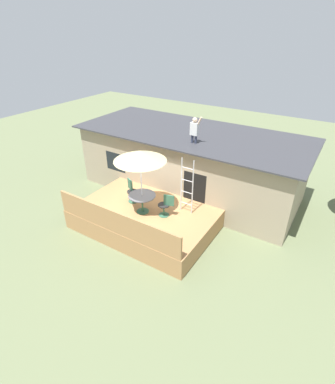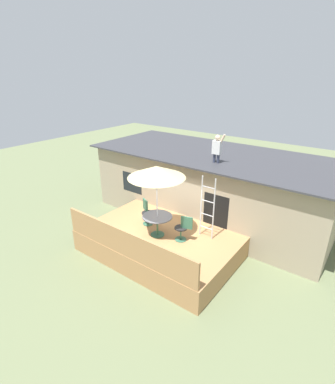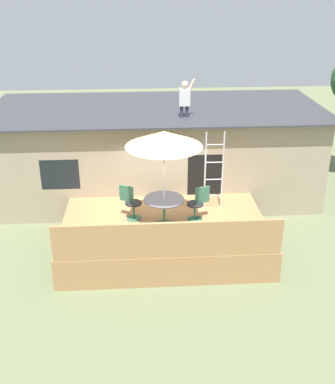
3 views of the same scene
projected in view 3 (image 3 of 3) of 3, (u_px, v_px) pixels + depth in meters
ground_plane at (164, 247)px, 12.79m from camera, size 40.00×40.00×0.00m
house at (157, 151)px, 15.44m from camera, size 10.50×4.50×2.95m
deck at (164, 234)px, 12.62m from camera, size 5.36×3.63×0.80m
deck_railing at (168, 240)px, 10.67m from camera, size 5.26×0.08×0.90m
patio_table at (164, 205)px, 12.03m from camera, size 1.04×1.04×0.74m
patio_umbrella at (164, 139)px, 11.29m from camera, size 1.90×1.90×2.54m
step_ladder at (214, 171)px, 12.74m from camera, size 0.52×0.04×2.20m
person_figure at (185, 96)px, 13.55m from camera, size 0.47×0.20×1.11m
patio_chair_left at (131, 203)px, 12.42m from camera, size 0.59×0.44×0.92m
patio_chair_right at (198, 204)px, 12.37m from camera, size 0.61×0.44×0.92m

